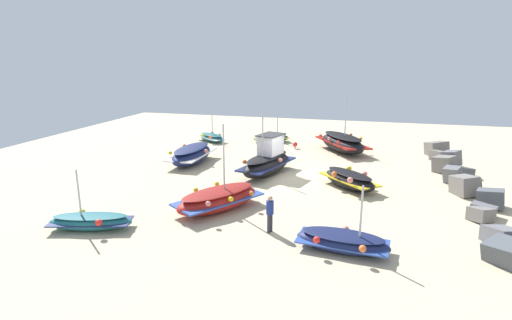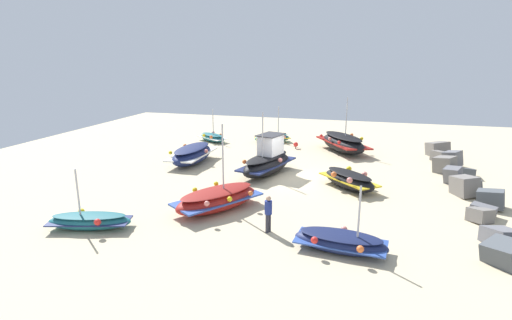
# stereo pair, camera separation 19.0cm
# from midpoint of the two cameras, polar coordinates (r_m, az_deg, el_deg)

# --- Properties ---
(ground_plane) EXTENTS (48.06, 48.06, 0.00)m
(ground_plane) POSITION_cam_midpoint_polar(r_m,az_deg,el_deg) (24.64, 4.92, -2.66)
(ground_plane) COLOR beige
(fishing_boat_0) EXTENTS (4.78, 2.41, 1.20)m
(fishing_boat_0) POSITION_cam_midpoint_polar(r_m,az_deg,el_deg) (28.28, -8.90, 0.83)
(fishing_boat_0) COLOR navy
(fishing_boat_0) RESTS_ON ground_plane
(fishing_boat_1) EXTENTS (5.18, 3.01, 4.04)m
(fishing_boat_1) POSITION_cam_midpoint_polar(r_m,az_deg,el_deg) (25.28, 1.86, -0.15)
(fishing_boat_1) COLOR black
(fishing_boat_1) RESTS_ON ground_plane
(fishing_boat_2) EXTENTS (3.68, 3.67, 1.05)m
(fishing_boat_2) POSITION_cam_midpoint_polar(r_m,az_deg,el_deg) (23.29, 13.32, -2.72)
(fishing_boat_2) COLOR black
(fishing_boat_2) RESTS_ON ground_plane
(fishing_boat_3) EXTENTS (5.64, 4.69, 4.34)m
(fishing_boat_3) POSITION_cam_midpoint_polar(r_m,az_deg,el_deg) (31.95, 12.45, 2.43)
(fishing_boat_3) COLOR black
(fishing_boat_3) RESTS_ON ground_plane
(fishing_boat_4) EXTENTS (4.80, 3.99, 4.21)m
(fishing_boat_4) POSITION_cam_midpoint_polar(r_m,az_deg,el_deg) (19.61, -5.23, -5.53)
(fishing_boat_4) COLOR maroon
(fishing_boat_4) RESTS_ON ground_plane
(fishing_boat_5) EXTENTS (2.55, 3.36, 3.14)m
(fishing_boat_5) POSITION_cam_midpoint_polar(r_m,az_deg,el_deg) (34.81, 2.50, 3.16)
(fishing_boat_5) COLOR #1E6670
(fishing_boat_5) RESTS_ON ground_plane
(fishing_boat_6) EXTENTS (2.08, 3.76, 2.71)m
(fishing_boat_6) POSITION_cam_midpoint_polar(r_m,az_deg,el_deg) (18.93, -22.34, -8.01)
(fishing_boat_6) COLOR #1E6670
(fishing_boat_6) RESTS_ON ground_plane
(fishing_boat_7) EXTENTS (2.64, 3.23, 2.87)m
(fishing_boat_7) POSITION_cam_midpoint_polar(r_m,az_deg,el_deg) (35.36, -6.09, 3.24)
(fishing_boat_7) COLOR #1E6670
(fishing_boat_7) RESTS_ON ground_plane
(fishing_boat_8) EXTENTS (1.86, 3.73, 2.75)m
(fishing_boat_8) POSITION_cam_midpoint_polar(r_m,az_deg,el_deg) (16.02, 12.26, -11.28)
(fishing_boat_8) COLOR navy
(fishing_boat_8) RESTS_ON ground_plane
(person_walking) EXTENTS (0.32, 0.32, 1.63)m
(person_walking) POSITION_cam_midpoint_polar(r_m,az_deg,el_deg) (17.01, 2.09, -7.34)
(person_walking) COLOR #2D2D38
(person_walking) RESTS_ON ground_plane
(breakwater_rocks) EXTENTS (18.51, 2.75, 1.32)m
(breakwater_rocks) POSITION_cam_midpoint_polar(r_m,az_deg,el_deg) (25.44, 27.60, -2.75)
(breakwater_rocks) COLOR slate
(breakwater_rocks) RESTS_ON ground_plane
(mooring_buoy_0) EXTENTS (0.43, 0.43, 0.54)m
(mooring_buoy_0) POSITION_cam_midpoint_polar(r_m,az_deg,el_deg) (31.73, 2.30, 1.91)
(mooring_buoy_0) COLOR #3F3F42
(mooring_buoy_0) RESTS_ON ground_plane
(mooring_buoy_1) EXTENTS (0.39, 0.39, 0.54)m
(mooring_buoy_1) POSITION_cam_midpoint_polar(r_m,az_deg,el_deg) (32.54, 5.85, 2.21)
(mooring_buoy_1) COLOR #3F3F42
(mooring_buoy_1) RESTS_ON ground_plane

